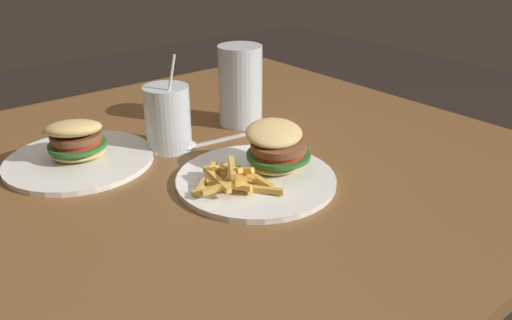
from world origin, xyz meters
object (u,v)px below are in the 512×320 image
at_px(meal_plate_near, 264,164).
at_px(beer_glass, 240,88).
at_px(spoon, 187,145).
at_px(meal_plate_far, 78,150).
at_px(juice_glass, 168,121).

relative_size(meal_plate_near, beer_glass, 1.59).
xyz_separation_m(spoon, meal_plate_far, (-0.19, 0.07, 0.02)).
height_order(juice_glass, spoon, juice_glass).
height_order(spoon, meal_plate_far, meal_plate_far).
xyz_separation_m(meal_plate_near, spoon, (-0.04, 0.19, -0.02)).
bearing_deg(meal_plate_near, meal_plate_far, 130.72).
height_order(meal_plate_near, beer_glass, beer_glass).
bearing_deg(meal_plate_near, beer_glass, 60.96).
bearing_deg(beer_glass, meal_plate_near, -119.04).
xyz_separation_m(meal_plate_near, meal_plate_far, (-0.23, 0.26, -0.00)).
height_order(meal_plate_near, meal_plate_far, meal_plate_near).
distance_m(juice_glass, spoon, 0.06).
bearing_deg(juice_glass, beer_glass, 6.44).
bearing_deg(spoon, beer_glass, -157.91).
height_order(beer_glass, juice_glass, juice_glass).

